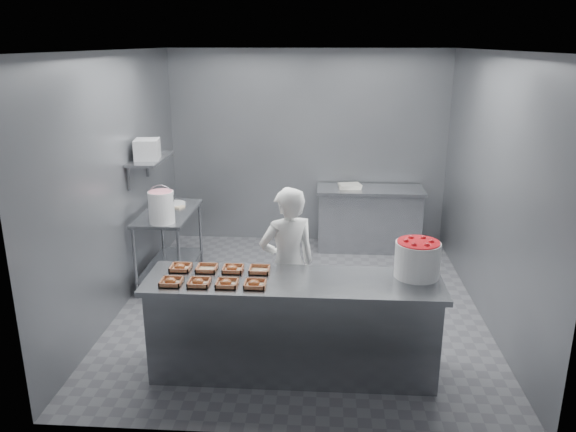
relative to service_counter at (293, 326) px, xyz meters
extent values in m
plane|color=#4C4C51|center=(0.00, 1.35, -0.45)|extent=(4.50, 4.50, 0.00)
plane|color=white|center=(0.00, 1.35, 2.35)|extent=(4.50, 4.50, 0.00)
cube|color=slate|center=(0.00, 3.60, 0.95)|extent=(4.00, 0.04, 2.80)
cube|color=slate|center=(-2.00, 1.35, 0.95)|extent=(0.04, 4.50, 2.80)
cube|color=slate|center=(2.00, 1.35, 0.95)|extent=(0.04, 4.50, 2.80)
cube|color=slate|center=(0.00, 0.00, 0.42)|extent=(2.60, 0.70, 0.05)
cube|color=slate|center=(0.00, 0.00, -0.03)|extent=(2.50, 0.64, 0.85)
cube|color=slate|center=(-1.65, 1.95, 0.43)|extent=(0.60, 1.20, 0.04)
cube|color=slate|center=(-1.65, 1.95, -0.25)|extent=(0.56, 1.15, 0.03)
cylinder|color=slate|center=(-1.91, 1.39, -0.01)|extent=(0.04, 0.04, 0.88)
cylinder|color=slate|center=(-1.39, 1.39, -0.01)|extent=(0.04, 0.04, 0.88)
cylinder|color=slate|center=(-1.91, 2.51, -0.01)|extent=(0.04, 0.04, 0.88)
cylinder|color=slate|center=(-1.39, 2.51, -0.01)|extent=(0.04, 0.04, 0.88)
cube|color=slate|center=(0.90, 3.25, 0.42)|extent=(1.50, 0.60, 0.05)
cube|color=slate|center=(0.90, 3.25, -0.03)|extent=(1.44, 0.55, 0.85)
cube|color=slate|center=(-1.82, 1.95, 1.10)|extent=(0.35, 0.90, 0.03)
cube|color=tan|center=(-1.03, -0.16, 0.47)|extent=(0.18, 0.18, 0.04)
cube|color=white|center=(-0.99, -0.14, 0.46)|extent=(0.10, 0.06, 0.00)
ellipsoid|color=#BB5C2E|center=(-1.04, -0.16, 0.48)|extent=(0.10, 0.10, 0.05)
cube|color=tan|center=(-0.79, -0.16, 0.47)|extent=(0.18, 0.18, 0.04)
cube|color=white|center=(-0.75, -0.14, 0.46)|extent=(0.10, 0.06, 0.00)
ellipsoid|color=#BB5C2E|center=(-0.80, -0.16, 0.48)|extent=(0.10, 0.10, 0.05)
cube|color=tan|center=(-0.55, -0.16, 0.47)|extent=(0.18, 0.18, 0.04)
cube|color=white|center=(-0.51, -0.14, 0.46)|extent=(0.10, 0.06, 0.00)
ellipsoid|color=#BB5C2E|center=(-0.56, -0.16, 0.48)|extent=(0.10, 0.10, 0.05)
cube|color=tan|center=(-0.31, -0.16, 0.47)|extent=(0.18, 0.18, 0.04)
cube|color=white|center=(-0.27, -0.14, 0.46)|extent=(0.10, 0.06, 0.00)
ellipsoid|color=#BB5C2E|center=(-0.32, -0.16, 0.48)|extent=(0.10, 0.10, 0.05)
cube|color=tan|center=(-1.03, 0.16, 0.47)|extent=(0.18, 0.18, 0.04)
cube|color=white|center=(-0.99, 0.17, 0.46)|extent=(0.10, 0.06, 0.00)
ellipsoid|color=#BB5C2E|center=(-1.04, 0.16, 0.48)|extent=(0.10, 0.10, 0.05)
cube|color=tan|center=(-0.79, 0.16, 0.47)|extent=(0.18, 0.18, 0.04)
cube|color=white|center=(-0.75, 0.17, 0.46)|extent=(0.10, 0.06, 0.00)
cube|color=tan|center=(-0.55, 0.16, 0.47)|extent=(0.18, 0.18, 0.04)
cube|color=white|center=(-0.51, 0.17, 0.46)|extent=(0.10, 0.06, 0.00)
ellipsoid|color=#BB5C2E|center=(-0.56, 0.16, 0.48)|extent=(0.10, 0.10, 0.05)
cube|color=tan|center=(-0.31, 0.16, 0.47)|extent=(0.18, 0.18, 0.04)
cube|color=white|center=(-0.27, 0.17, 0.46)|extent=(0.10, 0.06, 0.00)
imported|color=white|center=(-0.09, 0.60, 0.34)|extent=(0.68, 0.59, 1.58)
cylinder|color=silver|center=(1.08, 0.15, 0.60)|extent=(0.39, 0.39, 0.32)
cylinder|color=red|center=(1.08, 0.15, 0.75)|extent=(0.37, 0.37, 0.04)
cylinder|color=silver|center=(-1.59, 1.51, 0.63)|extent=(0.29, 0.29, 0.37)
cylinder|color=pink|center=(-1.59, 1.51, 0.81)|extent=(0.27, 0.27, 0.02)
torus|color=slate|center=(-1.59, 1.51, 0.74)|extent=(0.31, 0.01, 0.31)
cylinder|color=silver|center=(-1.66, 2.25, 0.46)|extent=(0.39, 0.39, 0.02)
cube|color=#CCB28C|center=(-1.57, 2.13, 0.46)|extent=(0.17, 0.16, 0.02)
cube|color=gray|center=(-1.82, 1.86, 1.23)|extent=(0.32, 0.35, 0.23)
cube|color=silver|center=(0.61, 3.25, 0.48)|extent=(0.32, 0.25, 0.06)
camera|label=1|loc=(0.26, -4.49, 2.43)|focal=35.00mm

